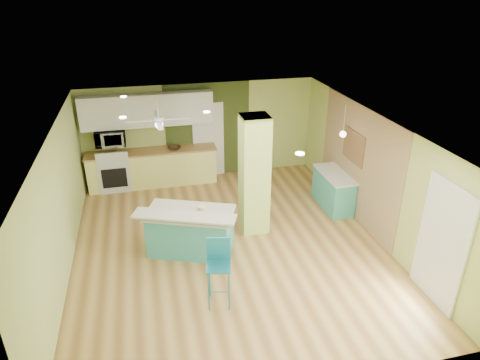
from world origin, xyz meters
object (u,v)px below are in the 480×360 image
bar_stool (219,261)px  side_counter (333,190)px  peninsula (190,231)px  canister (202,209)px  fruit_bowl (174,148)px

bar_stool → side_counter: bar_stool is taller
peninsula → bar_stool: size_ratio=1.73×
bar_stool → side_counter: (3.18, 2.58, -0.35)m
peninsula → canister: bearing=4.0°
bar_stool → side_counter: size_ratio=0.89×
peninsula → side_counter: (3.46, 1.06, -0.04)m
side_counter → peninsula: bearing=-163.0°
side_counter → canister: (-3.23, -1.13, 0.52)m
canister → fruit_bowl: bearing=93.5°
peninsula → fruit_bowl: 3.22m
bar_stool → fruit_bowl: bar_stool is taller
peninsula → canister: 0.54m
side_counter → canister: size_ratio=7.69×
fruit_bowl → canister: fruit_bowl is taller
bar_stool → fruit_bowl: 4.70m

